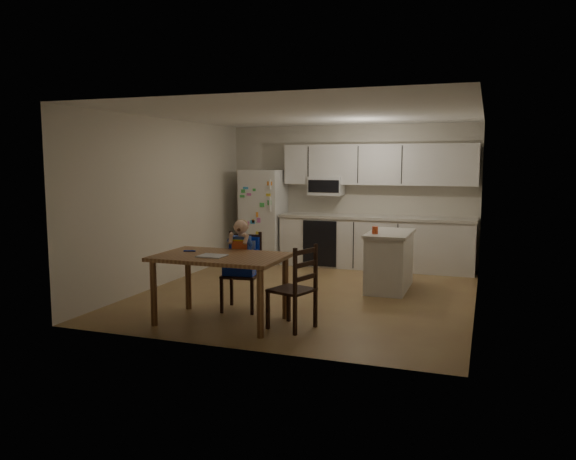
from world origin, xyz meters
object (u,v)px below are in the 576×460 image
Objects in this scene: refrigerator at (264,216)px; kitchen_island at (389,260)px; chair_booster at (242,255)px; dining_table at (221,264)px; chair_side at (299,282)px; red_cup at (375,230)px.

refrigerator is 1.49× the size of kitchen_island.
chair_booster is (-1.56, -1.74, 0.27)m from kitchen_island.
refrigerator is 1.15× the size of dining_table.
chair_booster is 1.13m from chair_side.
kitchen_island is 10.96× the size of red_cup.
dining_table is 1.29× the size of chair_booster.
red_cup is at bearing -36.09° from refrigerator.
red_cup is 2.14m from chair_side.
red_cup is at bearing 39.52° from chair_booster.
refrigerator is at bearing 100.51° from chair_booster.
chair_booster is at bearing -72.39° from refrigerator.
dining_table is at bearing -75.00° from refrigerator.
kitchen_island is 2.35m from chair_booster.
dining_table is (-1.55, -2.35, 0.26)m from kitchen_island.
chair_booster is at bearing 90.55° from dining_table.
chair_side is at bearing 1.25° from dining_table.
chair_side is (0.95, -0.60, -0.15)m from chair_booster.
chair_booster is at bearing -131.94° from kitchen_island.
chair_side reaches higher than dining_table.
refrigerator is at bearing 143.91° from red_cup.
refrigerator reaches higher than kitchen_island.
chair_side is (-0.44, -2.07, -0.36)m from red_cup.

